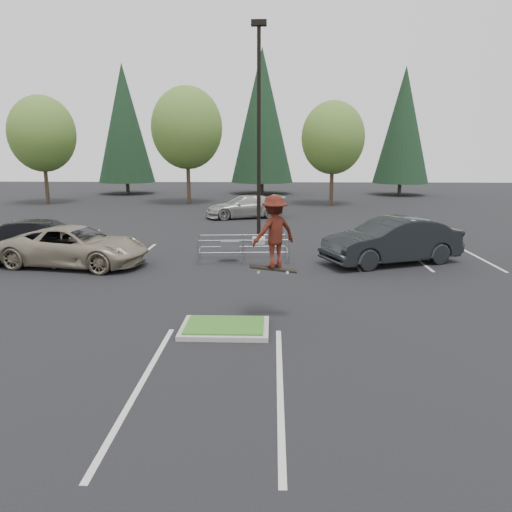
{
  "coord_description": "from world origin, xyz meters",
  "views": [
    {
      "loc": [
        1.19,
        -11.86,
        4.44
      ],
      "look_at": [
        0.73,
        1.5,
        1.6
      ],
      "focal_mm": 35.0,
      "sensor_mm": 36.0,
      "label": 1
    }
  ],
  "objects_px": {
    "car_far_silver": "(246,207)",
    "light_pole": "(259,148)",
    "conif_b": "(262,116)",
    "decid_c": "(333,140)",
    "conif_a": "(124,124)",
    "conif_c": "(403,125)",
    "skateboarder": "(273,232)",
    "car_l_tan": "(76,246)",
    "car_r_charc": "(392,241)",
    "cart_corral": "(233,246)",
    "decid_a": "(42,136)",
    "car_l_black": "(47,241)",
    "decid_b": "(187,131)"
  },
  "relations": [
    {
      "from": "light_pole",
      "to": "decid_c",
      "type": "height_order",
      "value": "light_pole"
    },
    {
      "from": "conif_b",
      "to": "skateboarder",
      "type": "bearing_deg",
      "value": -88.26
    },
    {
      "from": "conif_b",
      "to": "car_r_charc",
      "type": "xyz_separation_m",
      "value": [
        5.93,
        -32.64,
        -6.93
      ]
    },
    {
      "from": "cart_corral",
      "to": "conif_b",
      "type": "bearing_deg",
      "value": 84.64
    },
    {
      "from": "conif_a",
      "to": "light_pole",
      "type": "bearing_deg",
      "value": -62.62
    },
    {
      "from": "decid_c",
      "to": "car_r_charc",
      "type": "bearing_deg",
      "value": -90.17
    },
    {
      "from": "conif_c",
      "to": "car_far_silver",
      "type": "height_order",
      "value": "conif_c"
    },
    {
      "from": "conif_a",
      "to": "car_l_black",
      "type": "bearing_deg",
      "value": -79.46
    },
    {
      "from": "car_l_tan",
      "to": "car_l_black",
      "type": "distance_m",
      "value": 1.68
    },
    {
      "from": "conif_b",
      "to": "decid_c",
      "type": "bearing_deg",
      "value": -60.68
    },
    {
      "from": "conif_b",
      "to": "car_r_charc",
      "type": "distance_m",
      "value": 33.89
    },
    {
      "from": "conif_c",
      "to": "car_l_black",
      "type": "distance_m",
      "value": 39.09
    },
    {
      "from": "decid_a",
      "to": "conif_c",
      "type": "bearing_deg",
      "value": 16.48
    },
    {
      "from": "conif_a",
      "to": "car_l_tan",
      "type": "distance_m",
      "value": 34.43
    },
    {
      "from": "conif_a",
      "to": "car_l_tan",
      "type": "bearing_deg",
      "value": -77.2
    },
    {
      "from": "skateboarder",
      "to": "decid_a",
      "type": "bearing_deg",
      "value": -88.56
    },
    {
      "from": "light_pole",
      "to": "car_l_black",
      "type": "distance_m",
      "value": 10.2
    },
    {
      "from": "conif_b",
      "to": "conif_a",
      "type": "bearing_deg",
      "value": -177.95
    },
    {
      "from": "decid_c",
      "to": "skateboarder",
      "type": "bearing_deg",
      "value": -99.43
    },
    {
      "from": "light_pole",
      "to": "skateboarder",
      "type": "distance_m",
      "value": 11.24
    },
    {
      "from": "conif_c",
      "to": "car_far_silver",
      "type": "relative_size",
      "value": 2.41
    },
    {
      "from": "car_l_tan",
      "to": "conif_b",
      "type": "bearing_deg",
      "value": -0.83
    },
    {
      "from": "cart_corral",
      "to": "skateboarder",
      "type": "xyz_separation_m",
      "value": [
        1.62,
        -6.97,
        1.71
      ]
    },
    {
      "from": "car_far_silver",
      "to": "light_pole",
      "type": "bearing_deg",
      "value": -11.71
    },
    {
      "from": "conif_a",
      "to": "conif_c",
      "type": "bearing_deg",
      "value": -1.02
    },
    {
      "from": "cart_corral",
      "to": "conif_a",
      "type": "bearing_deg",
      "value": 108.35
    },
    {
      "from": "decid_c",
      "to": "skateboarder",
      "type": "xyz_separation_m",
      "value": [
        -4.79,
        -28.83,
        -2.9
      ]
    },
    {
      "from": "conif_b",
      "to": "skateboarder",
      "type": "height_order",
      "value": "conif_b"
    },
    {
      "from": "car_r_charc",
      "to": "conif_c",
      "type": "bearing_deg",
      "value": 143.62
    },
    {
      "from": "decid_a",
      "to": "conif_b",
      "type": "relative_size",
      "value": 0.61
    },
    {
      "from": "decid_b",
      "to": "cart_corral",
      "type": "distance_m",
      "value": 23.87
    },
    {
      "from": "cart_corral",
      "to": "car_r_charc",
      "type": "xyz_separation_m",
      "value": [
        6.34,
        -0.11,
        0.27
      ]
    },
    {
      "from": "conif_b",
      "to": "skateboarder",
      "type": "relative_size",
      "value": 7.05
    },
    {
      "from": "light_pole",
      "to": "conif_c",
      "type": "bearing_deg",
      "value": 63.85
    },
    {
      "from": "car_l_tan",
      "to": "car_r_charc",
      "type": "height_order",
      "value": "car_r_charc"
    },
    {
      "from": "light_pole",
      "to": "car_l_black",
      "type": "height_order",
      "value": "light_pole"
    },
    {
      "from": "car_far_silver",
      "to": "cart_corral",
      "type": "bearing_deg",
      "value": -17.65
    },
    {
      "from": "car_l_tan",
      "to": "car_r_charc",
      "type": "distance_m",
      "value": 12.46
    },
    {
      "from": "decid_a",
      "to": "car_far_silver",
      "type": "distance_m",
      "value": 20.0
    },
    {
      "from": "conif_a",
      "to": "cart_corral",
      "type": "bearing_deg",
      "value": -67.02
    },
    {
      "from": "decid_b",
      "to": "skateboarder",
      "type": "xyz_separation_m",
      "value": [
        7.21,
        -29.53,
        -3.68
      ]
    },
    {
      "from": "car_r_charc",
      "to": "light_pole",
      "type": "bearing_deg",
      "value": -149.44
    },
    {
      "from": "decid_a",
      "to": "decid_c",
      "type": "height_order",
      "value": "decid_a"
    },
    {
      "from": "light_pole",
      "to": "decid_c",
      "type": "bearing_deg",
      "value": 72.89
    },
    {
      "from": "cart_corral",
      "to": "car_far_silver",
      "type": "distance_m",
      "value": 13.43
    },
    {
      "from": "conif_c",
      "to": "cart_corral",
      "type": "height_order",
      "value": "conif_c"
    },
    {
      "from": "decid_a",
      "to": "car_l_tan",
      "type": "xyz_separation_m",
      "value": [
        11.51,
        -23.03,
        -4.81
      ]
    },
    {
      "from": "decid_a",
      "to": "cart_corral",
      "type": "distance_m",
      "value": 28.65
    },
    {
      "from": "skateboarder",
      "to": "car_far_silver",
      "type": "relative_size",
      "value": 0.4
    },
    {
      "from": "conif_a",
      "to": "conif_b",
      "type": "height_order",
      "value": "conif_b"
    }
  ]
}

